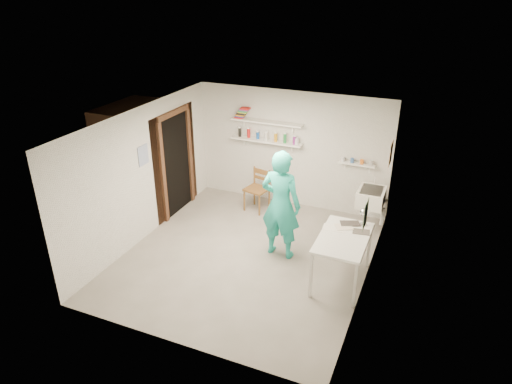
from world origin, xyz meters
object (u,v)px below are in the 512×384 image
at_px(wooden_chair, 257,189).
at_px(desk_lamp, 365,212).
at_px(wall_clock, 285,182).
at_px(belfast_sink, 371,197).
at_px(man, 281,205).
at_px(work_table, 342,259).

height_order(wooden_chair, desk_lamp, desk_lamp).
bearing_deg(wall_clock, wooden_chair, 134.78).
bearing_deg(desk_lamp, wall_clock, 175.51).
distance_m(belfast_sink, wooden_chair, 2.28).
bearing_deg(wall_clock, desk_lamp, -0.34).
xyz_separation_m(man, wooden_chair, (-1.00, 1.37, -0.49)).
bearing_deg(wooden_chair, desk_lamp, -15.52).
height_order(work_table, desk_lamp, desk_lamp).
relative_size(man, wall_clock, 5.56).
bearing_deg(man, wall_clock, -81.70).
bearing_deg(wooden_chair, wall_clock, -36.79).
relative_size(wall_clock, work_table, 0.28).
bearing_deg(work_table, man, 162.04).
bearing_deg(belfast_sink, man, -131.94).
distance_m(belfast_sink, man, 1.90).
relative_size(belfast_sink, wooden_chair, 0.64).
distance_m(wall_clock, work_table, 1.57).
xyz_separation_m(man, work_table, (1.15, -0.37, -0.55)).
bearing_deg(desk_lamp, work_table, -112.42).
relative_size(man, wooden_chair, 2.04).
distance_m(wall_clock, desk_lamp, 1.39).
height_order(man, wall_clock, man).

